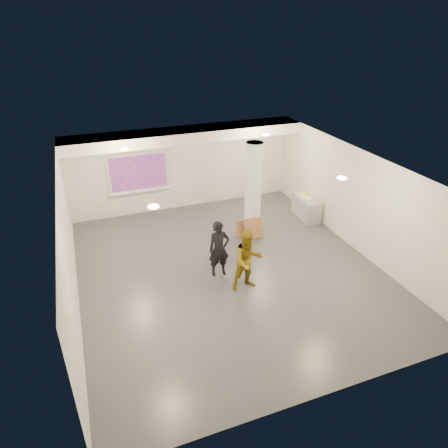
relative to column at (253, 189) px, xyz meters
name	(u,v)px	position (x,y,z in m)	size (l,w,h in m)	color
floor	(229,270)	(-1.50, -1.80, -1.50)	(8.00, 9.00, 0.01)	#393C41
ceiling	(230,168)	(-1.50, -1.80, 1.50)	(8.00, 9.00, 0.01)	white
wall_back	(183,168)	(-1.50, 2.70, 0.00)	(8.00, 0.01, 3.00)	silver
wall_front	(326,337)	(-1.50, -6.30, 0.00)	(8.00, 0.01, 3.00)	silver
wall_left	(68,250)	(-5.50, -1.80, 0.00)	(0.01, 9.00, 3.00)	silver
wall_right	(356,200)	(2.50, -1.80, 0.00)	(0.01, 9.00, 3.00)	silver
soffit_band	(186,135)	(-1.50, 2.15, 1.32)	(8.00, 1.10, 0.36)	white
downlight_nw	(124,150)	(-3.70, 0.70, 1.48)	(0.22, 0.22, 0.02)	#FFEE95
downlight_ne	(266,135)	(0.70, 0.70, 1.48)	(0.22, 0.22, 0.02)	#FFEE95
downlight_sw	(153,207)	(-3.70, -3.30, 1.48)	(0.22, 0.22, 0.02)	#FFEE95
downlight_se	(342,178)	(0.70, -3.30, 1.48)	(0.22, 0.22, 0.02)	#FFEE95
column	(253,189)	(0.00, 0.00, 0.00)	(0.52, 0.52, 3.00)	white
projection_screen	(138,173)	(-3.10, 2.65, 0.03)	(2.10, 0.13, 1.42)	white
credenza	(306,207)	(2.22, 0.32, -1.13)	(0.53, 1.26, 0.74)	#95989B
papers_stack	(308,198)	(2.22, 0.29, -0.75)	(0.25, 0.32, 0.02)	white
postit_pad	(305,195)	(2.25, 0.52, -0.75)	(0.21, 0.28, 0.03)	yellow
cardboard_back	(254,228)	(-0.12, -0.39, -1.17)	(0.62, 0.06, 0.68)	#8F603A
cardboard_front	(243,228)	(-0.38, -0.15, -1.23)	(0.49, 0.05, 0.54)	#8F603A
woman	(219,249)	(-1.82, -1.88, -0.71)	(0.58, 0.38, 1.59)	black
man	(248,260)	(-1.35, -2.71, -0.67)	(0.80, 0.63, 1.65)	#7E6511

